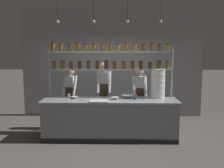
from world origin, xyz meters
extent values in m
plane|color=#5B5651|center=(0.00, 0.00, 0.00)|extent=(40.00, 40.00, 0.00)
cube|color=#939399|center=(0.00, 2.05, 1.65)|extent=(5.49, 0.12, 3.30)
cube|color=gray|center=(0.00, 0.00, 0.44)|extent=(3.03, 0.72, 0.88)
cube|color=#999BA0|center=(0.00, 0.00, 0.90)|extent=(3.09, 0.76, 0.04)
cube|color=black|center=(0.00, -0.36, 0.05)|extent=(3.03, 0.03, 0.10)
cylinder|color=#999BA0|center=(-1.47, 0.33, 1.04)|extent=(0.04, 0.04, 2.08)
cylinder|color=#999BA0|center=(1.47, 0.33, 1.04)|extent=(0.04, 0.04, 2.08)
cube|color=#999BA0|center=(0.00, 0.33, 1.58)|extent=(2.93, 0.28, 0.04)
cylinder|color=brown|center=(-1.34, 0.33, 1.68)|extent=(0.08, 0.08, 0.16)
cylinder|color=black|center=(-1.34, 0.33, 1.76)|extent=(0.08, 0.08, 0.02)
cylinder|color=brown|center=(-1.14, 0.33, 1.68)|extent=(0.10, 0.10, 0.17)
cylinder|color=black|center=(-1.14, 0.33, 1.78)|extent=(0.10, 0.10, 0.02)
cylinder|color=brown|center=(-0.94, 0.33, 1.67)|extent=(0.09, 0.09, 0.15)
cylinder|color=black|center=(-0.94, 0.33, 1.75)|extent=(0.09, 0.09, 0.02)
cylinder|color=#513314|center=(-0.73, 0.33, 1.68)|extent=(0.09, 0.09, 0.16)
cylinder|color=black|center=(-0.73, 0.33, 1.77)|extent=(0.09, 0.09, 0.02)
cylinder|color=brown|center=(-0.52, 0.33, 1.68)|extent=(0.09, 0.09, 0.17)
cylinder|color=black|center=(-0.52, 0.33, 1.78)|extent=(0.09, 0.09, 0.02)
cylinder|color=#513314|center=(-0.31, 0.33, 1.68)|extent=(0.08, 0.08, 0.17)
cylinder|color=black|center=(-0.31, 0.33, 1.78)|extent=(0.08, 0.08, 0.02)
cylinder|color=#513314|center=(-0.10, 0.33, 1.69)|extent=(0.10, 0.10, 0.18)
cylinder|color=black|center=(-0.10, 0.33, 1.79)|extent=(0.10, 0.10, 0.02)
cylinder|color=brown|center=(0.10, 0.33, 1.68)|extent=(0.08, 0.08, 0.16)
cylinder|color=black|center=(0.10, 0.33, 1.77)|extent=(0.08, 0.08, 0.02)
cylinder|color=brown|center=(0.31, 0.33, 1.68)|extent=(0.10, 0.10, 0.16)
cylinder|color=black|center=(0.31, 0.33, 1.77)|extent=(0.10, 0.10, 0.02)
cylinder|color=brown|center=(0.53, 0.33, 1.68)|extent=(0.09, 0.09, 0.16)
cylinder|color=black|center=(0.53, 0.33, 1.77)|extent=(0.09, 0.09, 0.02)
cylinder|color=#513314|center=(0.73, 0.33, 1.68)|extent=(0.09, 0.09, 0.17)
cylinder|color=black|center=(0.73, 0.33, 1.78)|extent=(0.09, 0.09, 0.02)
cylinder|color=#513314|center=(0.94, 0.33, 1.67)|extent=(0.08, 0.08, 0.14)
cylinder|color=black|center=(0.94, 0.33, 1.75)|extent=(0.09, 0.09, 0.02)
cylinder|color=#513314|center=(1.15, 0.33, 1.69)|extent=(0.09, 0.09, 0.18)
cylinder|color=black|center=(1.15, 0.33, 1.79)|extent=(0.10, 0.10, 0.02)
cylinder|color=brown|center=(1.35, 0.33, 1.68)|extent=(0.08, 0.08, 0.17)
cylinder|color=black|center=(1.35, 0.33, 1.78)|extent=(0.08, 0.08, 0.02)
cube|color=#999BA0|center=(0.00, 0.33, 2.00)|extent=(2.93, 0.28, 0.04)
cylinder|color=brown|center=(-1.35, 0.33, 2.11)|extent=(0.09, 0.09, 0.18)
cylinder|color=black|center=(-1.35, 0.33, 2.20)|extent=(0.10, 0.10, 0.02)
cylinder|color=brown|center=(-1.16, 0.33, 2.10)|extent=(0.08, 0.08, 0.16)
cylinder|color=black|center=(-1.16, 0.33, 2.19)|extent=(0.08, 0.08, 0.02)
cylinder|color=#513314|center=(-0.96, 0.33, 2.09)|extent=(0.08, 0.08, 0.15)
cylinder|color=black|center=(-0.96, 0.33, 2.18)|extent=(0.08, 0.08, 0.02)
cylinder|color=#513314|center=(-0.77, 0.33, 2.10)|extent=(0.09, 0.09, 0.17)
cylinder|color=black|center=(-0.77, 0.33, 2.20)|extent=(0.09, 0.09, 0.02)
cylinder|color=brown|center=(-0.59, 0.33, 2.09)|extent=(0.09, 0.09, 0.15)
cylinder|color=black|center=(-0.59, 0.33, 2.17)|extent=(0.09, 0.09, 0.02)
cylinder|color=brown|center=(-0.38, 0.33, 2.10)|extent=(0.09, 0.09, 0.16)
cylinder|color=black|center=(-0.38, 0.33, 2.18)|extent=(0.09, 0.09, 0.02)
cylinder|color=#513314|center=(-0.19, 0.33, 2.10)|extent=(0.08, 0.08, 0.16)
cylinder|color=black|center=(-0.19, 0.33, 2.19)|extent=(0.08, 0.08, 0.02)
cylinder|color=#513314|center=(0.00, 0.33, 2.09)|extent=(0.08, 0.08, 0.14)
cylinder|color=black|center=(0.00, 0.33, 2.17)|extent=(0.09, 0.09, 0.02)
cylinder|color=brown|center=(0.19, 0.33, 2.09)|extent=(0.09, 0.09, 0.15)
cylinder|color=black|center=(0.19, 0.33, 2.18)|extent=(0.09, 0.09, 0.02)
cylinder|color=brown|center=(0.38, 0.33, 2.11)|extent=(0.08, 0.08, 0.18)
cylinder|color=black|center=(0.38, 0.33, 2.20)|extent=(0.08, 0.08, 0.02)
cylinder|color=brown|center=(0.58, 0.33, 2.10)|extent=(0.09, 0.09, 0.16)
cylinder|color=black|center=(0.58, 0.33, 2.19)|extent=(0.10, 0.10, 0.02)
cylinder|color=#513314|center=(0.78, 0.33, 2.09)|extent=(0.08, 0.08, 0.15)
cylinder|color=black|center=(0.78, 0.33, 2.18)|extent=(0.08, 0.08, 0.02)
cylinder|color=#513314|center=(0.97, 0.33, 2.10)|extent=(0.09, 0.09, 0.17)
cylinder|color=black|center=(0.97, 0.33, 2.20)|extent=(0.09, 0.09, 0.02)
cylinder|color=#513314|center=(1.16, 0.33, 2.09)|extent=(0.09, 0.09, 0.14)
cylinder|color=black|center=(1.16, 0.33, 2.17)|extent=(0.09, 0.09, 0.02)
cylinder|color=brown|center=(1.35, 0.33, 2.09)|extent=(0.09, 0.09, 0.15)
cylinder|color=black|center=(1.35, 0.33, 2.18)|extent=(0.10, 0.10, 0.02)
cylinder|color=black|center=(-1.10, 0.71, 0.39)|extent=(0.11, 0.11, 0.77)
cylinder|color=black|center=(-0.95, 0.66, 0.39)|extent=(0.11, 0.11, 0.77)
cube|color=#473828|center=(-1.03, 0.69, 0.94)|extent=(0.26, 0.23, 0.33)
cube|color=white|center=(-1.03, 0.69, 1.24)|extent=(0.26, 0.24, 0.27)
sphere|color=tan|center=(-1.03, 0.69, 1.50)|extent=(0.20, 0.20, 0.20)
cylinder|color=white|center=(-1.18, 0.67, 1.15)|extent=(0.13, 0.25, 0.51)
cylinder|color=white|center=(-0.90, 0.59, 1.15)|extent=(0.13, 0.25, 0.51)
cylinder|color=black|center=(-0.25, 0.71, 0.42)|extent=(0.11, 0.11, 0.83)
cylinder|color=black|center=(-0.09, 0.70, 0.42)|extent=(0.11, 0.11, 0.83)
cube|color=#473828|center=(-0.17, 0.71, 1.01)|extent=(0.23, 0.18, 0.36)
cube|color=white|center=(-0.17, 0.71, 1.34)|extent=(0.23, 0.19, 0.30)
sphere|color=beige|center=(-0.17, 0.71, 1.62)|extent=(0.22, 0.22, 0.22)
cylinder|color=white|center=(-0.32, 0.66, 1.24)|extent=(0.08, 0.26, 0.55)
cylinder|color=white|center=(-0.03, 0.64, 1.24)|extent=(0.08, 0.26, 0.55)
cylinder|color=black|center=(0.64, 0.58, 0.39)|extent=(0.11, 0.11, 0.78)
cylinder|color=black|center=(0.80, 0.58, 0.39)|extent=(0.11, 0.11, 0.78)
cube|color=#473828|center=(0.72, 0.58, 0.94)|extent=(0.22, 0.18, 0.34)
cube|color=white|center=(0.72, 0.58, 1.25)|extent=(0.23, 0.19, 0.27)
sphere|color=beige|center=(0.72, 0.58, 1.51)|extent=(0.20, 0.20, 0.20)
cylinder|color=white|center=(0.58, 0.52, 1.16)|extent=(0.07, 0.24, 0.51)
cylinder|color=white|center=(0.87, 0.53, 1.16)|extent=(0.07, 0.24, 0.51)
cylinder|color=white|center=(1.13, 0.25, 0.98)|extent=(0.33, 0.33, 0.12)
cylinder|color=silver|center=(1.13, 0.25, 1.05)|extent=(0.35, 0.35, 0.01)
cylinder|color=white|center=(1.13, 0.25, 1.12)|extent=(0.33, 0.33, 0.12)
cylinder|color=silver|center=(1.13, 0.25, 1.19)|extent=(0.35, 0.35, 0.01)
cylinder|color=white|center=(1.13, 0.25, 1.26)|extent=(0.33, 0.33, 0.12)
cylinder|color=silver|center=(1.13, 0.25, 1.32)|extent=(0.35, 0.35, 0.01)
cylinder|color=white|center=(1.13, 0.25, 1.39)|extent=(0.33, 0.33, 0.12)
cylinder|color=silver|center=(1.13, 0.25, 1.46)|extent=(0.35, 0.35, 0.01)
cylinder|color=white|center=(1.13, 0.25, 1.53)|extent=(0.33, 0.33, 0.12)
cylinder|color=silver|center=(1.13, 0.25, 1.60)|extent=(0.35, 0.35, 0.01)
cube|color=silver|center=(-0.24, -0.26, 0.93)|extent=(0.40, 0.26, 0.02)
cylinder|color=silver|center=(-0.83, 0.09, 0.93)|extent=(0.08, 0.08, 0.01)
cone|color=silver|center=(-0.83, 0.09, 0.94)|extent=(0.17, 0.17, 0.05)
cylinder|color=silver|center=(0.12, 0.02, 0.93)|extent=(0.09, 0.09, 0.01)
cone|color=silver|center=(0.12, 0.02, 0.95)|extent=(0.19, 0.19, 0.05)
cylinder|color=#B2B7BC|center=(0.42, 0.16, 0.93)|extent=(0.13, 0.13, 0.01)
cone|color=#B2B7BC|center=(0.42, 0.16, 0.96)|extent=(0.29, 0.29, 0.08)
cylinder|color=silver|center=(-0.98, 0.20, 0.97)|extent=(0.07, 0.07, 0.09)
cylinder|color=#334C70|center=(0.58, -0.01, 0.97)|extent=(0.07, 0.07, 0.11)
cylinder|color=black|center=(-1.15, 0.00, 2.96)|extent=(0.01, 0.01, 0.59)
sphere|color=#F9E5B2|center=(-1.15, 0.00, 2.66)|extent=(0.07, 0.07, 0.07)
cylinder|color=black|center=(-0.35, 0.00, 2.96)|extent=(0.01, 0.01, 0.59)
sphere|color=#F9E5B2|center=(-0.35, 0.00, 2.66)|extent=(0.07, 0.07, 0.07)
cylinder|color=black|center=(0.39, 0.00, 2.96)|extent=(0.01, 0.01, 0.59)
sphere|color=#F9E5B2|center=(0.39, 0.00, 2.66)|extent=(0.07, 0.07, 0.07)
cylinder|color=black|center=(1.11, 0.00, 2.96)|extent=(0.01, 0.01, 0.59)
sphere|color=#F9E5B2|center=(1.11, 0.00, 2.66)|extent=(0.07, 0.07, 0.07)
camera|label=1|loc=(0.18, -5.60, 2.05)|focal=40.00mm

